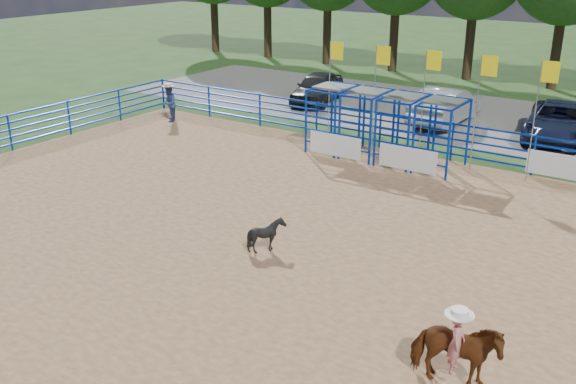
% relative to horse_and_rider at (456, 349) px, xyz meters
% --- Properties ---
extents(ground, '(120.00, 120.00, 0.00)m').
position_rel_horse_and_rider_xyz_m(ground, '(-4.87, 2.86, -0.82)').
color(ground, '#2E4E1F').
rests_on(ground, ground).
extents(arena_dirt, '(30.00, 20.00, 0.02)m').
position_rel_horse_and_rider_xyz_m(arena_dirt, '(-4.87, 2.86, -0.81)').
color(arena_dirt, '#97714B').
rests_on(arena_dirt, ground).
extents(gravel_strip, '(40.00, 10.00, 0.01)m').
position_rel_horse_and_rider_xyz_m(gravel_strip, '(-4.87, 19.86, -0.81)').
color(gravel_strip, slate).
rests_on(gravel_strip, ground).
extents(horse_and_rider, '(1.80, 1.13, 2.24)m').
position_rel_horse_and_rider_xyz_m(horse_and_rider, '(0.00, 0.00, 0.00)').
color(horse_and_rider, brown).
rests_on(horse_and_rider, arena_dirt).
extents(calf, '(0.97, 0.89, 0.94)m').
position_rel_horse_and_rider_xyz_m(calf, '(-6.16, 2.65, -0.33)').
color(calf, black).
rests_on(calf, arena_dirt).
extents(spectator_cowboy, '(1.01, 1.05, 1.75)m').
position_rel_horse_and_rider_xyz_m(spectator_cowboy, '(-17.85, 11.17, 0.08)').
color(spectator_cowboy, navy).
rests_on(spectator_cowboy, arena_dirt).
extents(car_a, '(2.80, 4.85, 1.55)m').
position_rel_horse_and_rider_xyz_m(car_a, '(-14.19, 18.35, -0.03)').
color(car_a, black).
rests_on(car_a, gravel_strip).
extents(car_b, '(1.84, 5.05, 1.66)m').
position_rel_horse_and_rider_xyz_m(car_b, '(-7.14, 18.14, 0.02)').
color(car_b, gray).
rests_on(car_b, gravel_strip).
extents(car_c, '(3.21, 5.74, 1.52)m').
position_rel_horse_and_rider_xyz_m(car_c, '(-2.20, 18.21, -0.05)').
color(car_c, '#141A33').
rests_on(car_c, gravel_strip).
extents(perimeter_fence, '(30.10, 20.10, 1.50)m').
position_rel_horse_and_rider_xyz_m(perimeter_fence, '(-4.87, 2.86, -0.07)').
color(perimeter_fence, '#0730AD').
rests_on(perimeter_fence, ground).
extents(chute_assembly, '(19.32, 2.41, 4.20)m').
position_rel_horse_and_rider_xyz_m(chute_assembly, '(-6.77, 11.70, 0.44)').
color(chute_assembly, '#0730AD').
rests_on(chute_assembly, ground).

